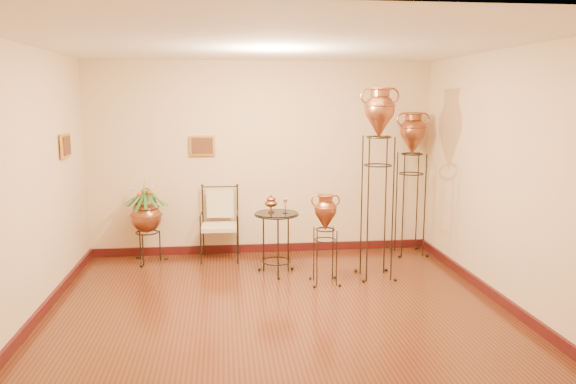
{
  "coord_description": "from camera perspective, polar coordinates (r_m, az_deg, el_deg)",
  "views": [
    {
      "loc": [
        -0.56,
        -5.64,
        2.27
      ],
      "look_at": [
        0.25,
        1.3,
        1.1
      ],
      "focal_mm": 35.0,
      "sensor_mm": 36.0,
      "label": 1
    }
  ],
  "objects": [
    {
      "name": "amphora_mid",
      "position": [
        8.34,
        12.39,
        0.94
      ],
      "size": [
        0.61,
        0.61,
        2.1
      ],
      "rotation": [
        0.0,
        0.0,
        0.37
      ],
      "color": "black",
      "rests_on": "ground"
    },
    {
      "name": "ground",
      "position": [
        6.1,
        -0.94,
        -12.32
      ],
      "size": [
        5.0,
        5.0,
        0.0
      ],
      "primitive_type": "plane",
      "color": "#562514",
      "rests_on": "ground"
    },
    {
      "name": "room_shell",
      "position": [
        5.7,
        -1.05,
        4.1
      ],
      "size": [
        5.02,
        5.02,
        2.81
      ],
      "color": "beige",
      "rests_on": "ground"
    },
    {
      "name": "armchair",
      "position": [
        7.98,
        -6.95,
        -3.24
      ],
      "size": [
        0.6,
        0.57,
        1.03
      ],
      "rotation": [
        0.0,
        0.0,
        -0.04
      ],
      "color": "black",
      "rests_on": "ground"
    },
    {
      "name": "amphora_tall",
      "position": [
        7.11,
        9.09,
        1.06
      ],
      "size": [
        0.49,
        0.49,
        2.43
      ],
      "rotation": [
        0.0,
        0.0,
        0.03
      ],
      "color": "black",
      "rests_on": "ground"
    },
    {
      "name": "side_table",
      "position": [
        7.33,
        -1.17,
        -5.09
      ],
      "size": [
        0.57,
        0.57,
        1.02
      ],
      "rotation": [
        0.0,
        0.0,
        -0.02
      ],
      "color": "black",
      "rests_on": "ground"
    },
    {
      "name": "planter_urn",
      "position": [
        8.02,
        -14.2,
        -2.15
      ],
      "size": [
        0.84,
        0.84,
        1.23
      ],
      "rotation": [
        0.0,
        0.0,
        0.33
      ],
      "color": "black",
      "rests_on": "ground"
    },
    {
      "name": "amphora_short",
      "position": [
        6.92,
        3.8,
        -4.75
      ],
      "size": [
        0.45,
        0.45,
        1.14
      ],
      "rotation": [
        0.0,
        0.0,
        -0.37
      ],
      "color": "black",
      "rests_on": "ground"
    }
  ]
}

